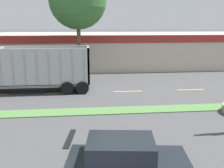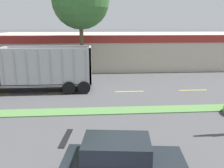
{
  "view_description": "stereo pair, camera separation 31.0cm",
  "coord_description": "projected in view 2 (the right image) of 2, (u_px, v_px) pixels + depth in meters",
  "views": [
    {
      "loc": [
        -0.02,
        -4.69,
        5.38
      ],
      "look_at": [
        1.35,
        8.88,
        2.11
      ],
      "focal_mm": 40.0,
      "sensor_mm": 36.0,
      "label": 1
    },
    {
      "loc": [
        0.29,
        -4.72,
        5.38
      ],
      "look_at": [
        1.35,
        8.88,
        2.11
      ],
      "focal_mm": 40.0,
      "sensor_mm": 36.0,
      "label": 2
    }
  ],
  "objects": [
    {
      "name": "dump_truck_mid",
      "position": [
        2.0,
        72.0,
        20.16
      ],
      "size": [
        12.43,
        2.73,
        3.63
      ],
      "color": "black",
      "rests_on": "ground_plane"
    },
    {
      "name": "store_building_backdrop",
      "position": [
        134.0,
        49.0,
        33.74
      ],
      "size": [
        36.46,
        12.1,
        4.24
      ],
      "color": "#BCB29E",
      "rests_on": "ground_plane"
    },
    {
      "name": "centre_line_6",
      "position": [
        193.0,
        90.0,
        20.95
      ],
      "size": [
        2.4,
        0.14,
        0.01
      ],
      "primitive_type": "cube",
      "color": "yellow",
      "rests_on": "ground_plane"
    },
    {
      "name": "grass_verge",
      "position": [
        89.0,
        111.0,
        15.77
      ],
      "size": [
        120.0,
        1.33,
        0.06
      ],
      "primitive_type": "cube",
      "color": "#517F42",
      "rests_on": "ground_plane"
    },
    {
      "name": "centre_line_5",
      "position": [
        129.0,
        91.0,
        20.54
      ],
      "size": [
        2.4,
        0.14,
        0.01
      ],
      "primitive_type": "cube",
      "color": "yellow",
      "rests_on": "ground_plane"
    },
    {
      "name": "centre_line_4",
      "position": [
        63.0,
        93.0,
        20.14
      ],
      "size": [
        2.4,
        0.14,
        0.01
      ],
      "primitive_type": "cube",
      "color": "yellow",
      "rests_on": "ground_plane"
    },
    {
      "name": "rally_car",
      "position": [
        121.0,
        162.0,
        8.43
      ],
      "size": [
        4.26,
        2.24,
        1.7
      ],
      "color": "black",
      "rests_on": "ground_plane"
    }
  ]
}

